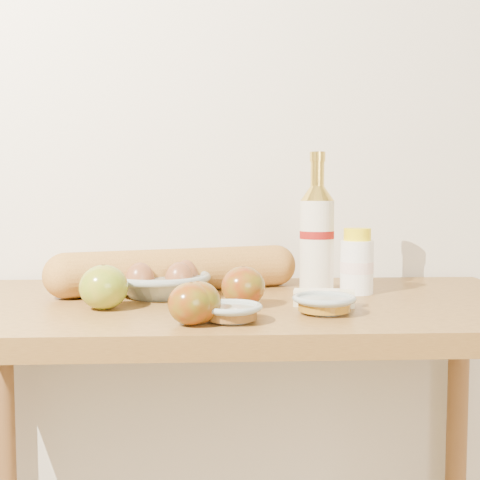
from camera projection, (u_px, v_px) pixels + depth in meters
name	position (u px, v px, depth m)	size (l,w,h in m)	color
back_wall	(233.00, 116.00, 1.48)	(3.50, 0.02, 2.60)	silver
table	(239.00, 361.00, 1.19)	(1.20, 0.60, 0.90)	olive
bourbon_bottle	(317.00, 236.00, 1.26)	(0.08, 0.08, 0.29)	beige
cream_bottle	(357.00, 263.00, 1.25)	(0.09, 0.09, 0.14)	white
egg_bowl	(160.00, 282.00, 1.22)	(0.22, 0.22, 0.07)	gray
baguette	(178.00, 270.00, 1.28)	(0.55, 0.27, 0.09)	#C78B3C
apple_yellowgreen	(104.00, 287.00, 1.08)	(0.10, 0.10, 0.08)	olive
apple_redgreen_front	(198.00, 302.00, 0.96)	(0.08, 0.08, 0.07)	#960B08
apple_redgreen_right	(243.00, 287.00, 1.10)	(0.10, 0.10, 0.08)	#96080B
sugar_bowl	(231.00, 312.00, 0.98)	(0.12, 0.12, 0.03)	#95A39E
syrup_bowl	(324.00, 304.00, 1.04)	(0.13, 0.13, 0.03)	#97A5A1
butter_stick	(324.00, 298.00, 1.11)	(0.11, 0.05, 0.03)	#F7EFBF
apple_extra	(191.00, 304.00, 0.95)	(0.08, 0.08, 0.07)	#960B08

